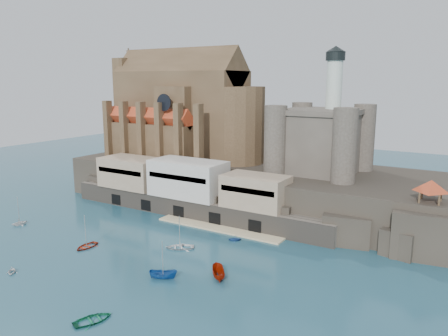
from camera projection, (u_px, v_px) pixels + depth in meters
The scene contains 15 objects.
ground at pixel (158, 255), 80.37m from camera, with size 300.00×300.00×0.00m, color navy.
promontory at pixel (256, 186), 112.41m from camera, with size 100.00×36.00×10.00m.
quay at pixel (187, 190), 103.68m from camera, with size 70.00×12.00×13.05m.
church at pixel (185, 114), 123.35m from camera, with size 47.00×25.93×30.51m.
castle_keep at pixel (321, 138), 102.86m from camera, with size 21.20×21.20×29.30m.
rock_outcrop at pixel (427, 234), 79.67m from camera, with size 14.50×10.50×8.70m.
pavilion at pixel (431, 187), 78.08m from camera, with size 6.40×6.40×5.40m.
boat_0 at pixel (86, 247), 83.98m from camera, with size 3.57×1.04×5.00m, color #A1260E.
boat_1 at pixel (12, 273), 72.79m from camera, with size 2.27×1.38×2.62m, color silver.
boat_2 at pixel (163, 278), 70.85m from camera, with size 1.76×1.81×4.68m, color navy.
boat_3 at pixel (93, 321), 58.22m from camera, with size 3.74×1.09×5.24m, color #147049.
boat_4 at pixel (20, 225), 96.92m from camera, with size 2.94×1.79×3.41m, color silver.
boat_5 at pixel (218, 277), 71.16m from camera, with size 1.93×1.98×5.13m, color #8F1904.
boat_6 at pixel (180, 248), 83.54m from camera, with size 3.89×1.13×5.45m, color white.
boat_7 at pixel (235, 241), 87.49m from camera, with size 2.36×1.44×2.73m, color #265194.
Camera 1 is at (49.98, -58.08, 31.55)m, focal length 35.00 mm.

